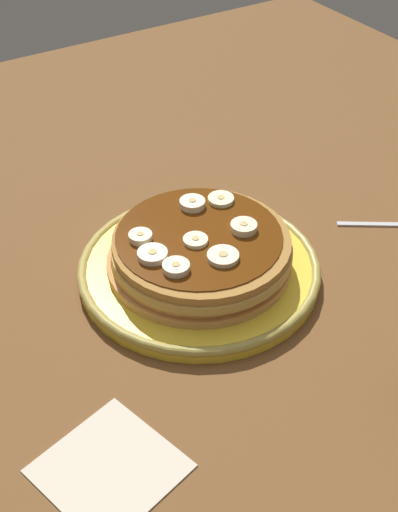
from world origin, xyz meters
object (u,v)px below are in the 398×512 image
at_px(banana_slice_5, 140,237).
at_px(banana_slice_0, 195,241).
at_px(fork, 395,224).
at_px(pancake_stack, 199,252).
at_px(banana_slice_6, 244,227).
at_px(banana_slice_2, 221,200).
at_px(plate, 199,268).
at_px(banana_slice_4, 226,255).
at_px(banana_slice_7, 153,255).
at_px(banana_slice_1, 176,268).
at_px(banana_slice_3, 192,204).
at_px(napkin, 109,468).

bearing_deg(banana_slice_5, banana_slice_0, -35.89).
bearing_deg(fork, pancake_stack, 169.89).
bearing_deg(banana_slice_6, banana_slice_2, 81.14).
distance_m(banana_slice_2, banana_slice_5, 0.12).
relative_size(plate, pancake_stack, 1.29).
bearing_deg(banana_slice_0, fork, -8.58).
distance_m(banana_slice_4, banana_slice_7, 0.08).
bearing_deg(banana_slice_1, banana_slice_7, 108.64).
bearing_deg(fork, banana_slice_1, 177.95).
distance_m(pancake_stack, banana_slice_3, 0.06).
bearing_deg(banana_slice_3, banana_slice_0, -118.61).
distance_m(plate, fork, 0.27).
distance_m(banana_slice_0, napkin, 0.27).
height_order(banana_slice_0, banana_slice_1, banana_slice_1).
bearing_deg(banana_slice_4, banana_slice_0, 109.39).
bearing_deg(banana_slice_3, banana_slice_7, -145.79).
height_order(banana_slice_1, banana_slice_3, same).
bearing_deg(banana_slice_1, napkin, -137.17).
height_order(banana_slice_5, fork, banana_slice_5).
bearing_deg(banana_slice_4, banana_slice_1, 169.88).
xyz_separation_m(banana_slice_4, banana_slice_7, (-0.07, 0.04, 0.00)).
relative_size(banana_slice_6, napkin, 0.28).
relative_size(plate, banana_slice_3, 9.27).
bearing_deg(banana_slice_1, banana_slice_3, 50.11).
distance_m(banana_slice_3, banana_slice_7, 0.10).
bearing_deg(fork, plate, 169.31).
bearing_deg(banana_slice_7, plate, 6.30).
bearing_deg(plate, banana_slice_3, 66.08).
bearing_deg(banana_slice_4, fork, -0.27).
distance_m(banana_slice_1, banana_slice_2, 0.14).
height_order(plate, banana_slice_7, banana_slice_7).
height_order(pancake_stack, banana_slice_7, banana_slice_7).
relative_size(pancake_stack, napkin, 1.97).
bearing_deg(napkin, pancake_stack, 41.15).
xyz_separation_m(banana_slice_6, napkin, (-0.25, -0.16, -0.06)).
bearing_deg(banana_slice_6, banana_slice_4, -145.38).
bearing_deg(pancake_stack, banana_slice_4, -82.57).
relative_size(banana_slice_0, banana_slice_2, 0.89).
bearing_deg(banana_slice_7, banana_slice_3, 34.21).
distance_m(plate, banana_slice_3, 0.08).
bearing_deg(banana_slice_6, pancake_stack, 161.83).
xyz_separation_m(plate, pancake_stack, (-0.00, -0.00, 0.03)).
distance_m(banana_slice_5, banana_slice_6, 0.12).
bearing_deg(banana_slice_5, fork, -13.42).
height_order(plate, banana_slice_3, banana_slice_3).
bearing_deg(napkin, banana_slice_6, 32.57).
bearing_deg(pancake_stack, banana_slice_1, -144.50).
height_order(pancake_stack, banana_slice_3, banana_slice_3).
relative_size(pancake_stack, banana_slice_4, 6.26).
xyz_separation_m(banana_slice_0, banana_slice_4, (0.01, -0.04, 0.00)).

